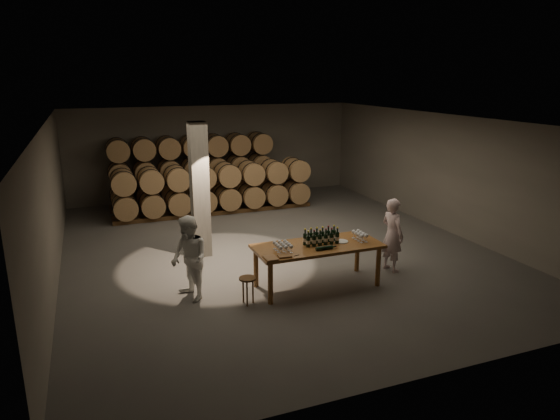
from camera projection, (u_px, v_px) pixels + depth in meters
name	position (u px, v px, depth m)	size (l,w,h in m)	color
room	(200.00, 190.00, 11.71)	(12.00, 12.00, 12.00)	#595653
tasting_table	(318.00, 250.00, 10.12)	(2.60, 1.10, 0.90)	brown
barrel_stack_back	(193.00, 169.00, 16.61)	(5.48, 0.95, 2.31)	#55351D
barrel_stack_front	(215.00, 187.00, 15.58)	(6.26, 0.95, 1.57)	#55351D
bottle_cluster	(321.00, 238.00, 10.11)	(0.74, 0.24, 0.34)	black
lying_bottles	(325.00, 248.00, 9.79)	(0.45, 0.08, 0.08)	black
glass_cluster_left	(283.00, 245.00, 9.72)	(0.30, 0.41, 0.17)	silver
glass_cluster_right	(360.00, 234.00, 10.35)	(0.20, 0.42, 0.18)	silver
plate	(341.00, 241.00, 10.27)	(0.28, 0.28, 0.02)	white
notebook_near	(284.00, 256.00, 9.44)	(0.25, 0.20, 0.03)	brown
notebook_corner	(271.00, 258.00, 9.33)	(0.23, 0.30, 0.03)	brown
pen	(297.00, 255.00, 9.49)	(0.01, 0.01, 0.13)	black
stool	(248.00, 282.00, 9.41)	(0.32, 0.32, 0.54)	#55351D
person_man	(392.00, 235.00, 10.96)	(0.60, 0.40, 1.65)	silver
person_woman	(189.00, 259.00, 9.53)	(0.81, 0.63, 1.66)	white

